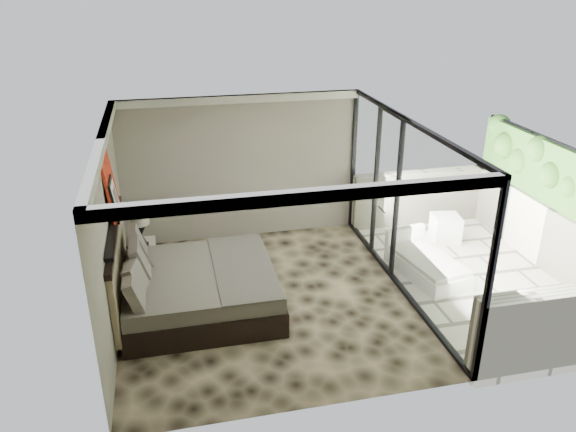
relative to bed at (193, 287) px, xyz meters
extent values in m
plane|color=black|center=(1.13, -0.03, -0.38)|extent=(5.00, 5.00, 0.00)
cube|color=silver|center=(1.13, -0.03, 2.41)|extent=(4.50, 5.00, 0.02)
cube|color=gray|center=(1.13, 2.46, 1.02)|extent=(4.50, 0.02, 2.80)
cube|color=gray|center=(-1.11, -0.03, 1.02)|extent=(0.02, 5.00, 2.80)
cube|color=white|center=(3.38, -0.03, 1.02)|extent=(0.08, 5.00, 2.80)
cube|color=beige|center=(4.88, -0.03, -0.44)|extent=(3.00, 5.00, 0.12)
cube|color=#B9B496|center=(6.23, -0.03, 0.17)|extent=(0.30, 5.00, 1.10)
cube|color=black|center=(-1.05, 0.07, 1.12)|extent=(0.12, 2.20, 0.05)
cube|color=black|center=(0.12, 0.00, -0.18)|extent=(2.31, 2.20, 0.40)
cube|color=#615C51|center=(0.12, 0.00, 0.13)|extent=(2.25, 2.14, 0.24)
cube|color=#4B4941|center=(0.77, 0.00, 0.26)|extent=(0.88, 2.18, 0.03)
cube|color=#837553|center=(-1.07, 0.00, 0.39)|extent=(0.08, 2.30, 1.10)
cube|color=black|center=(-0.79, 1.46, -0.13)|extent=(0.63, 0.63, 0.50)
cone|color=black|center=(-0.76, 1.43, 0.22)|extent=(0.19, 0.19, 0.17)
cone|color=black|center=(-0.76, 1.43, 0.39)|extent=(0.19, 0.19, 0.17)
cylinder|color=beige|center=(-0.76, 1.43, 0.62)|extent=(0.33, 0.33, 0.22)
cube|color=#A90E11|center=(-1.06, 0.46, 1.59)|extent=(0.13, 0.90, 0.90)
cube|color=black|center=(-1.01, 0.26, 1.44)|extent=(0.11, 0.50, 0.60)
cube|color=white|center=(4.95, 1.37, -0.13)|extent=(0.59, 0.59, 0.51)
cube|color=white|center=(4.00, 0.17, -0.25)|extent=(1.02, 1.65, 0.27)
cube|color=beige|center=(4.00, 0.17, -0.07)|extent=(0.97, 1.55, 0.08)
cube|color=white|center=(3.87, 0.88, 0.06)|extent=(0.78, 0.25, 0.34)
camera|label=1|loc=(-0.23, -7.60, 4.44)|focal=35.00mm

